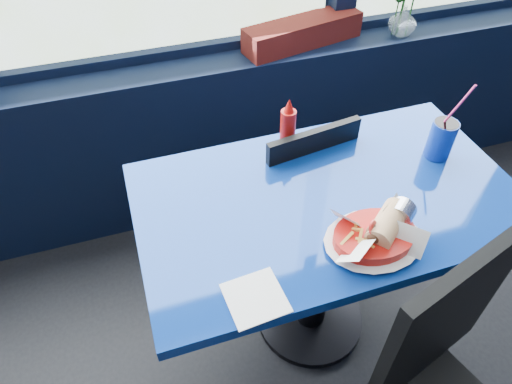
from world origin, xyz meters
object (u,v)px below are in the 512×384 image
Objects in this scene: planter_box at (303,32)px; food_basket at (376,234)px; chair_near_back at (300,185)px; soda_cup at (441,139)px; near_table at (323,233)px; ketchup_bottle at (288,127)px; flower_vase at (404,17)px.

planter_box is 1.89× the size of food_basket.
soda_cup is (0.37, -0.26, 0.34)m from chair_near_back.
chair_near_back is at bearing -122.60° from planter_box.
soda_cup is (0.43, 0.07, 0.25)m from near_table.
ketchup_bottle is (-0.30, -0.60, -0.02)m from planter_box.
chair_near_back reaches higher than near_table.
ketchup_bottle is at bearing 23.90° from chair_near_back.
food_basket is (-0.22, -1.08, -0.07)m from planter_box.
ketchup_bottle is at bearing -128.48° from planter_box.
near_table is at bearing 72.26° from chair_near_back.
near_table is 1.44× the size of chair_near_back.
chair_near_back is 2.87× the size of food_basket.
planter_box reaches higher than chair_near_back.
flower_vase is (0.67, 0.49, 0.40)m from chair_near_back.
near_table is at bearing -131.60° from flower_vase.
flower_vase is at bearing -18.39° from planter_box.
planter_box reaches higher than food_basket.
flower_vase is (0.72, 0.82, 0.31)m from near_table.
food_basket is 0.49m from ketchup_bottle.
soda_cup is at bearing 21.53° from food_basket.
planter_box is at bearing -118.70° from chair_near_back.
near_table is 0.38m from ketchup_bottle.
flower_vase is 0.94m from ketchup_bottle.
flower_vase reaches higher than planter_box.
food_basket is (-0.68, -1.03, -0.10)m from flower_vase.
food_basket is at bearing -144.57° from soda_cup.
food_basket is at bearing -123.63° from flower_vase.
soda_cup is (0.47, -0.20, -0.02)m from ketchup_bottle.
flower_vase is at bearing 68.59° from soda_cup.
soda_cup reaches higher than ketchup_bottle.
soda_cup is at bearing 137.11° from chair_near_back.
flower_vase is 1.24m from food_basket.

